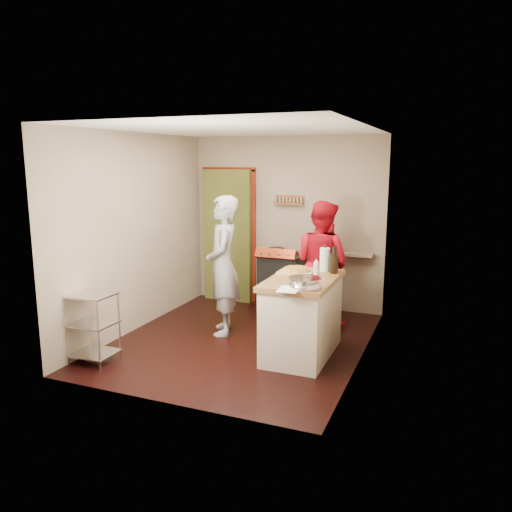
% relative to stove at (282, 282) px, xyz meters
% --- Properties ---
extents(floor, '(3.50, 3.50, 0.00)m').
position_rel_stove_xyz_m(floor, '(-0.05, -1.42, -0.45)').
color(floor, black).
rests_on(floor, ground).
extents(back_wall, '(3.00, 0.44, 2.60)m').
position_rel_stove_xyz_m(back_wall, '(-0.69, 0.36, 0.68)').
color(back_wall, gray).
rests_on(back_wall, ground).
extents(left_wall, '(0.04, 3.50, 2.60)m').
position_rel_stove_xyz_m(left_wall, '(-1.55, -1.42, 0.85)').
color(left_wall, gray).
rests_on(left_wall, ground).
extents(right_wall, '(0.04, 3.50, 2.60)m').
position_rel_stove_xyz_m(right_wall, '(1.45, -1.42, 0.85)').
color(right_wall, gray).
rests_on(right_wall, ground).
extents(ceiling, '(3.00, 3.50, 0.02)m').
position_rel_stove_xyz_m(ceiling, '(-0.05, -1.42, 2.16)').
color(ceiling, white).
rests_on(ceiling, back_wall).
extents(stove, '(0.60, 0.63, 1.00)m').
position_rel_stove_xyz_m(stove, '(0.00, 0.00, 0.00)').
color(stove, black).
rests_on(stove, ground).
extents(wire_shelving, '(0.48, 0.40, 0.80)m').
position_rel_stove_xyz_m(wire_shelving, '(-1.33, -2.62, -0.01)').
color(wire_shelving, silver).
rests_on(wire_shelving, ground).
extents(island, '(0.72, 1.33, 1.24)m').
position_rel_stove_xyz_m(island, '(0.79, -1.55, 0.04)').
color(island, beige).
rests_on(island, ground).
extents(person_stripe, '(0.67, 0.78, 1.80)m').
position_rel_stove_xyz_m(person_stripe, '(-0.39, -1.21, 0.45)').
color(person_stripe, '#A9A9AD').
rests_on(person_stripe, ground).
extents(person_red, '(1.02, 0.92, 1.71)m').
position_rel_stove_xyz_m(person_red, '(0.69, -0.31, 0.40)').
color(person_red, '#B60C1A').
rests_on(person_red, ground).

